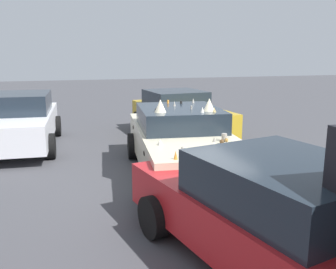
# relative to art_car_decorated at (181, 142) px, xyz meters

# --- Properties ---
(ground_plane) EXTENTS (60.00, 60.00, 0.00)m
(ground_plane) POSITION_rel_art_car_decorated_xyz_m (-0.05, 0.01, -0.72)
(ground_plane) COLOR #47474C
(art_car_decorated) EXTENTS (4.79, 2.45, 1.66)m
(art_car_decorated) POSITION_rel_art_car_decorated_xyz_m (0.00, 0.00, 0.00)
(art_car_decorated) COLOR beige
(art_car_decorated) RESTS_ON ground
(parked_sedan_near_left) EXTENTS (4.35, 2.17, 1.48)m
(parked_sedan_near_left) POSITION_rel_art_car_decorated_xyz_m (3.47, 3.47, 0.02)
(parked_sedan_near_left) COLOR white
(parked_sedan_near_left) RESTS_ON ground
(parked_sedan_far_left) EXTENTS (4.29, 2.36, 1.40)m
(parked_sedan_far_left) POSITION_rel_art_car_decorated_xyz_m (3.51, -1.11, -0.01)
(parked_sedan_far_left) COLOR gold
(parked_sedan_far_left) RESTS_ON ground
(parked_sedan_behind_right) EXTENTS (4.43, 2.66, 1.39)m
(parked_sedan_behind_right) POSITION_rel_art_car_decorated_xyz_m (-3.66, 0.08, -0.02)
(parked_sedan_behind_right) COLOR red
(parked_sedan_behind_right) RESTS_ON ground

